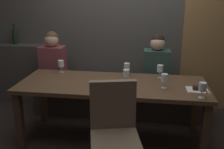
{
  "coord_description": "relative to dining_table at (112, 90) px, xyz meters",
  "views": [
    {
      "loc": [
        0.42,
        -2.9,
        1.77
      ],
      "look_at": [
        -0.01,
        0.01,
        0.84
      ],
      "focal_mm": 42.32,
      "sensor_mm": 36.0,
      "label": 1
    }
  ],
  "objects": [
    {
      "name": "arched_door",
      "position": [
        1.35,
        1.15,
        0.71
      ],
      "size": [
        0.9,
        0.05,
        2.55
      ],
      "color": "olive",
      "rests_on": "ground"
    },
    {
      "name": "chair_near_side",
      "position": [
        0.12,
        -0.72,
        -0.09
      ],
      "size": [
        0.53,
        0.53,
        0.98
      ],
      "color": "brown",
      "rests_on": "ground"
    },
    {
      "name": "wine_glass_near_left",
      "position": [
        -0.73,
        0.32,
        0.2
      ],
      "size": [
        0.08,
        0.08,
        0.16
      ],
      "color": "silver",
      "rests_on": "dining_table"
    },
    {
      "name": "diner_redhead",
      "position": [
        -0.98,
        0.69,
        0.16
      ],
      "size": [
        0.36,
        0.24,
        0.78
      ],
      "color": "brown",
      "rests_on": "banquette_bench"
    },
    {
      "name": "wine_bottle_dark_red",
      "position": [
        -1.74,
        1.07,
        0.42
      ],
      "size": [
        0.08,
        0.08,
        0.33
      ],
      "color": "black",
      "rests_on": "back_counter"
    },
    {
      "name": "back_wall_tiled",
      "position": [
        0.0,
        1.22,
        0.85
      ],
      "size": [
        6.0,
        0.12,
        3.0
      ],
      "primitive_type": "cube",
      "color": "#4C4944",
      "rests_on": "ground"
    },
    {
      "name": "banquette_bench",
      "position": [
        0.0,
        0.7,
        -0.42
      ],
      "size": [
        2.5,
        0.44,
        0.45
      ],
      "color": "#40352A",
      "rests_on": "ground"
    },
    {
      "name": "wine_glass_end_right",
      "position": [
        0.6,
        -0.09,
        0.2
      ],
      "size": [
        0.08,
        0.08,
        0.16
      ],
      "color": "silver",
      "rests_on": "dining_table"
    },
    {
      "name": "fork_on_table",
      "position": [
        1.06,
        -0.12,
        0.09
      ],
      "size": [
        0.03,
        0.17,
        0.01
      ],
      "primitive_type": "cube",
      "rotation": [
        0.0,
        0.0,
        0.05
      ],
      "color": "silver",
      "rests_on": "dining_table"
    },
    {
      "name": "espresso_cup",
      "position": [
        0.18,
        -0.29,
        0.11
      ],
      "size": [
        0.12,
        0.12,
        0.06
      ],
      "color": "white",
      "rests_on": "dining_table"
    },
    {
      "name": "wine_glass_near_right",
      "position": [
        0.96,
        -0.32,
        0.2
      ],
      "size": [
        0.08,
        0.08,
        0.16
      ],
      "color": "silver",
      "rests_on": "dining_table"
    },
    {
      "name": "back_counter",
      "position": [
        -1.55,
        1.04,
        -0.18
      ],
      "size": [
        1.1,
        0.28,
        0.95
      ],
      "primitive_type": "cube",
      "color": "#413E3A",
      "rests_on": "ground"
    },
    {
      "name": "dining_table",
      "position": [
        0.0,
        0.0,
        0.0
      ],
      "size": [
        2.2,
        0.84,
        0.74
      ],
      "color": "#493422",
      "rests_on": "ground"
    },
    {
      "name": "wine_glass_end_left",
      "position": [
        0.56,
        0.28,
        0.2
      ],
      "size": [
        0.08,
        0.08,
        0.16
      ],
      "color": "silver",
      "rests_on": "dining_table"
    },
    {
      "name": "wine_glass_center_front",
      "position": [
        0.14,
        0.3,
        0.2
      ],
      "size": [
        0.08,
        0.08,
        0.16
      ],
      "color": "silver",
      "rests_on": "dining_table"
    },
    {
      "name": "diner_bearded",
      "position": [
        0.52,
        0.68,
        0.16
      ],
      "size": [
        0.36,
        0.24,
        0.77
      ],
      "color": "#2D473D",
      "rests_on": "banquette_bench"
    },
    {
      "name": "wine_glass_far_right",
      "position": [
        0.16,
        0.02,
        0.2
      ],
      "size": [
        0.08,
        0.08,
        0.16
      ],
      "color": "silver",
      "rests_on": "dining_table"
    },
    {
      "name": "dessert_plate",
      "position": [
        0.94,
        -0.11,
        0.1
      ],
      "size": [
        0.19,
        0.19,
        0.05
      ],
      "color": "white",
      "rests_on": "dining_table"
    },
    {
      "name": "ground",
      "position": [
        0.0,
        0.0,
        -0.65
      ],
      "size": [
        9.0,
        9.0,
        0.0
      ],
      "primitive_type": "plane",
      "color": "black"
    }
  ]
}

